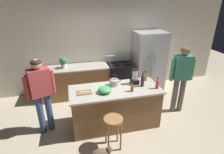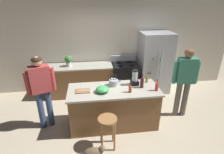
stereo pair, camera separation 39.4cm
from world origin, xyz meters
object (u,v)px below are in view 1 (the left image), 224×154
(refrigerator, at_px, (149,62))
(bottle_vinegar, at_px, (146,77))
(kitchen_island, at_px, (115,107))
(potted_plant, at_px, (63,62))
(bottle_wine, at_px, (142,81))
(bar_stool, at_px, (113,125))
(tea_kettle, at_px, (114,82))
(mixing_bowl, at_px, (105,90))
(stove_range, at_px, (120,77))
(chef_knife, at_px, (86,92))
(person_by_island_left, at_px, (41,90))
(person_by_sink_right, at_px, (182,74))
(cutting_board, at_px, (85,92))
(blender_appliance, at_px, (135,78))
(bottle_soda, at_px, (157,84))
(bottle_cooking_sauce, at_px, (132,88))
(cat, at_px, (101,153))

(refrigerator, distance_m, bottle_vinegar, 1.42)
(kitchen_island, xyz_separation_m, potted_plant, (-1.08, 1.55, 0.62))
(potted_plant, relative_size, bottle_wine, 0.95)
(bar_stool, xyz_separation_m, tea_kettle, (0.23, 0.85, 0.47))
(mixing_bowl, bearing_deg, potted_plant, 116.62)
(stove_range, bearing_deg, chef_knife, -127.34)
(person_by_island_left, relative_size, bottle_wine, 5.23)
(person_by_sink_right, relative_size, mixing_bowl, 6.06)
(bottle_wine, relative_size, bottle_vinegar, 1.34)
(stove_range, xyz_separation_m, bottle_wine, (0.07, -1.53, 0.56))
(person_by_sink_right, bearing_deg, stove_range, 129.29)
(person_by_island_left, xyz_separation_m, potted_plant, (0.43, 1.42, 0.08))
(person_by_sink_right, relative_size, tea_kettle, 6.14)
(kitchen_island, bearing_deg, person_by_island_left, 175.03)
(bottle_vinegar, height_order, tea_kettle, tea_kettle)
(stove_range, xyz_separation_m, cutting_board, (-1.20, -1.54, 0.45))
(person_by_island_left, xyz_separation_m, blender_appliance, (2.00, 0.02, 0.05))
(potted_plant, xyz_separation_m, blender_appliance, (1.57, -1.40, -0.02))
(bottle_soda, relative_size, tea_kettle, 0.93)
(person_by_island_left, relative_size, cutting_board, 5.51)
(blender_appliance, distance_m, mixing_bowl, 0.78)
(person_by_island_left, relative_size, chef_knife, 7.52)
(chef_knife, bearing_deg, bottle_soda, -4.84)
(refrigerator, relative_size, bar_stool, 2.69)
(cutting_board, height_order, chef_knife, chef_knife)
(bottle_wine, xyz_separation_m, mixing_bowl, (-0.86, -0.10, -0.05))
(stove_range, relative_size, bottle_soda, 4.25)
(stove_range, bearing_deg, person_by_sink_right, -50.71)
(bottle_vinegar, xyz_separation_m, mixing_bowl, (-1.05, -0.34, -0.02))
(bar_stool, relative_size, blender_appliance, 1.91)
(bottle_cooking_sauce, bearing_deg, stove_range, 82.38)
(kitchen_island, relative_size, stove_range, 1.80)
(refrigerator, height_order, stove_range, refrigerator)
(bottle_wine, bearing_deg, kitchen_island, 179.53)
(potted_plant, xyz_separation_m, bottle_cooking_sauce, (1.39, -1.73, -0.09))
(potted_plant, xyz_separation_m, cutting_board, (0.42, -1.57, -0.16))
(blender_appliance, xyz_separation_m, cutting_board, (-1.14, -0.17, -0.14))
(tea_kettle, bearing_deg, bottle_cooking_sauce, -50.29)
(refrigerator, xyz_separation_m, person_by_island_left, (-2.96, -1.37, 0.10))
(tea_kettle, relative_size, cutting_board, 0.92)
(person_by_sink_right, distance_m, mixing_bowl, 1.94)
(person_by_sink_right, bearing_deg, potted_plant, 152.85)
(bar_stool, relative_size, bottle_vinegar, 2.84)
(cat, relative_size, bottle_soda, 2.03)
(stove_range, relative_size, potted_plant, 3.63)
(blender_appliance, relative_size, bottle_soda, 1.37)
(bottle_soda, height_order, cutting_board, bottle_soda)
(bottle_cooking_sauce, bearing_deg, mixing_bowl, 171.76)
(refrigerator, height_order, blender_appliance, refrigerator)
(cat, bearing_deg, bottle_wine, 39.27)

